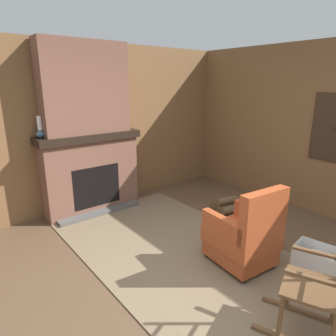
{
  "coord_description": "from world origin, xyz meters",
  "views": [
    {
      "loc": [
        1.78,
        -1.87,
        2.01
      ],
      "look_at": [
        -1.23,
        0.52,
        0.9
      ],
      "focal_mm": 32.0,
      "sensor_mm": 36.0,
      "label": 1
    }
  ],
  "objects_px": {
    "storage_case": "(92,128)",
    "armchair": "(244,237)",
    "firewood_stack": "(226,205)",
    "oil_lamp_vase": "(40,130)",
    "rocking_chair": "(317,291)",
    "laundry_basket": "(317,261)"
  },
  "relations": [
    {
      "from": "storage_case",
      "to": "armchair",
      "type": "bearing_deg",
      "value": 12.24
    },
    {
      "from": "firewood_stack",
      "to": "oil_lamp_vase",
      "type": "bearing_deg",
      "value": -121.47
    },
    {
      "from": "rocking_chair",
      "to": "storage_case",
      "type": "distance_m",
      "value": 3.64
    },
    {
      "from": "oil_lamp_vase",
      "to": "storage_case",
      "type": "distance_m",
      "value": 0.77
    },
    {
      "from": "oil_lamp_vase",
      "to": "firewood_stack",
      "type": "bearing_deg",
      "value": 58.53
    },
    {
      "from": "oil_lamp_vase",
      "to": "storage_case",
      "type": "height_order",
      "value": "oil_lamp_vase"
    },
    {
      "from": "armchair",
      "to": "oil_lamp_vase",
      "type": "distance_m",
      "value": 3.04
    },
    {
      "from": "firewood_stack",
      "to": "oil_lamp_vase",
      "type": "distance_m",
      "value": 3.02
    },
    {
      "from": "armchair",
      "to": "laundry_basket",
      "type": "height_order",
      "value": "armchair"
    },
    {
      "from": "laundry_basket",
      "to": "oil_lamp_vase",
      "type": "xyz_separation_m",
      "value": [
        -3.14,
        -1.82,
        1.21
      ]
    },
    {
      "from": "oil_lamp_vase",
      "to": "rocking_chair",
      "type": "bearing_deg",
      "value": 15.59
    },
    {
      "from": "firewood_stack",
      "to": "oil_lamp_vase",
      "type": "height_order",
      "value": "oil_lamp_vase"
    },
    {
      "from": "rocking_chair",
      "to": "firewood_stack",
      "type": "height_order",
      "value": "rocking_chair"
    },
    {
      "from": "rocking_chair",
      "to": "storage_case",
      "type": "height_order",
      "value": "storage_case"
    },
    {
      "from": "armchair",
      "to": "laundry_basket",
      "type": "distance_m",
      "value": 0.8
    },
    {
      "from": "armchair",
      "to": "storage_case",
      "type": "relative_size",
      "value": 4.08
    },
    {
      "from": "firewood_stack",
      "to": "laundry_basket",
      "type": "xyz_separation_m",
      "value": [
        1.71,
        -0.52,
        0.06
      ]
    },
    {
      "from": "armchair",
      "to": "oil_lamp_vase",
      "type": "height_order",
      "value": "oil_lamp_vase"
    },
    {
      "from": "armchair",
      "to": "rocking_chair",
      "type": "relative_size",
      "value": 0.78
    },
    {
      "from": "armchair",
      "to": "storage_case",
      "type": "xyz_separation_m",
      "value": [
        -2.54,
        -0.55,
        0.97
      ]
    },
    {
      "from": "firewood_stack",
      "to": "storage_case",
      "type": "distance_m",
      "value": 2.46
    },
    {
      "from": "laundry_basket",
      "to": "rocking_chair",
      "type": "bearing_deg",
      "value": -65.93
    }
  ]
}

